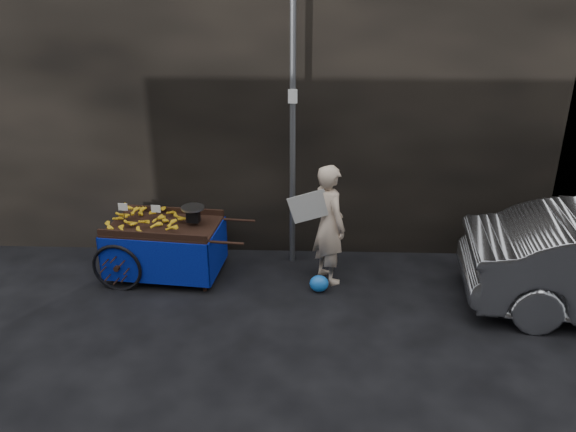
{
  "coord_description": "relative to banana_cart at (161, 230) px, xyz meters",
  "views": [
    {
      "loc": [
        0.51,
        -6.0,
        3.81
      ],
      "look_at": [
        0.27,
        0.5,
        1.04
      ],
      "focal_mm": 35.0,
      "sensor_mm": 36.0,
      "label": 1
    }
  ],
  "objects": [
    {
      "name": "ground",
      "position": [
        1.47,
        -0.82,
        -0.68
      ],
      "size": [
        80.0,
        80.0,
        0.0
      ],
      "primitive_type": "plane",
      "color": "black",
      "rests_on": "ground"
    },
    {
      "name": "banana_cart",
      "position": [
        0.0,
        0.0,
        0.0
      ],
      "size": [
        2.1,
        1.14,
        1.1
      ],
      "rotation": [
        0.0,
        0.0,
        -0.1
      ],
      "color": "black",
      "rests_on": "ground"
    },
    {
      "name": "street_pole",
      "position": [
        1.77,
        0.48,
        1.33
      ],
      "size": [
        0.12,
        0.1,
        4.0
      ],
      "color": "slate",
      "rests_on": "ground"
    },
    {
      "name": "plastic_bag",
      "position": [
        2.14,
        -0.39,
        -0.56
      ],
      "size": [
        0.25,
        0.2,
        0.23
      ],
      "primitive_type": "ellipsoid",
      "color": "blue",
      "rests_on": "ground"
    },
    {
      "name": "vendor",
      "position": [
        2.26,
        -0.05,
        0.14
      ],
      "size": [
        0.88,
        0.71,
        1.64
      ],
      "rotation": [
        0.0,
        0.0,
        2.11
      ],
      "color": "beige",
      "rests_on": "ground"
    },
    {
      "name": "building_wall",
      "position": [
        1.86,
        1.78,
        1.82
      ],
      "size": [
        13.5,
        2.0,
        5.0
      ],
      "color": "black",
      "rests_on": "ground"
    }
  ]
}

